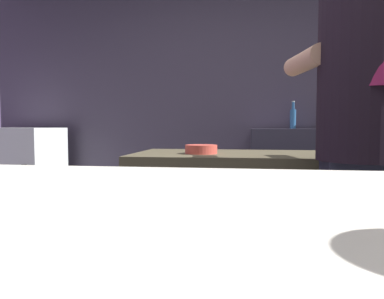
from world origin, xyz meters
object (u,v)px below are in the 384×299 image
Objects in this scene: mini_fridge at (23,188)px; bottle_soy at (324,117)px; bartender at (365,139)px; mixing_bowl at (201,149)px; bottle_vinegar at (293,118)px; bottle_hot_sauce at (336,118)px.

bottle_soy is (2.57, 0.24, 0.62)m from mini_fridge.
bartender is 0.77m from mixing_bowl.
mixing_bowl is at bearing -33.34° from mini_fridge.
mini_fridge is at bearing -174.61° from bottle_soy.
bottle_soy is 1.04× the size of bottle_vinegar.
mixing_bowl is at bearing -124.58° from bottle_hot_sauce.
bottle_hot_sauce is (0.95, 1.38, 0.18)m from mixing_bowl.
mini_fridge is 0.60× the size of bartender.
mini_fridge is at bearing 45.91° from bartender.
bottle_hot_sauce is at bearing 9.57° from bottle_soy.
bottle_soy is 0.25m from bottle_vinegar.
bottle_soy is at bearing 57.86° from mixing_bowl.
bottle_vinegar is at bearing -9.87° from bartender.
bartender is at bearing -99.49° from bottle_hot_sauce.
bottle_hot_sauce is 0.98× the size of bottle_vinegar.
bottle_soy is at bearing -5.90° from bottle_vinegar.
bartender is 1.78m from bottle_soy.
bottle_vinegar is at bearing 6.60° from mini_fridge.
mini_fridge is at bearing -173.40° from bottle_vinegar.
mini_fridge is at bearing 146.66° from mixing_bowl.
bottle_soy is at bearing -170.43° from bottle_hot_sauce.
mini_fridge is 6.60× the size of mixing_bowl.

